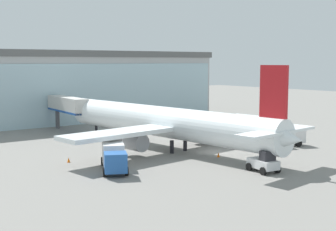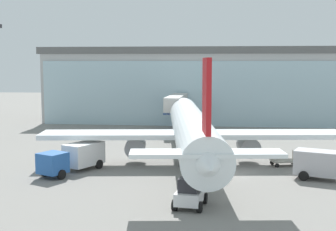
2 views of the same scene
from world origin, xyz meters
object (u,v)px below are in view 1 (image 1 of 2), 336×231
at_px(airplane, 167,123).
at_px(safety_cone_nose, 218,155).
at_px(safety_cone_wingtip, 69,160).
at_px(jet_bridge, 67,105).
at_px(baggage_cart, 226,139).
at_px(fuel_truck, 276,135).
at_px(pushback_tug, 264,163).
at_px(catering_truck, 114,156).

xyz_separation_m(airplane, safety_cone_nose, (1.88, -7.57, -3.23)).
height_order(safety_cone_nose, safety_cone_wingtip, same).
xyz_separation_m(jet_bridge, baggage_cart, (12.49, -23.55, -3.74)).
bearing_deg(fuel_truck, airplane, 173.63).
distance_m(safety_cone_nose, safety_cone_wingtip, 17.44).
height_order(fuel_truck, safety_cone_nose, fuel_truck).
xyz_separation_m(pushback_tug, safety_cone_wingtip, (-13.59, 16.73, -0.70)).
distance_m(jet_bridge, safety_cone_wingtip, 24.35).
relative_size(airplane, catering_truck, 5.34).
relative_size(pushback_tug, safety_cone_wingtip, 6.30).
distance_m(jet_bridge, safety_cone_nose, 30.59).
bearing_deg(pushback_tug, safety_cone_wingtip, 49.11).
bearing_deg(pushback_tug, baggage_cart, -22.77).
relative_size(airplane, safety_cone_nose, 72.56).
bearing_deg(catering_truck, baggage_cart, 129.73).
bearing_deg(airplane, fuel_truck, -124.31).
bearing_deg(safety_cone_wingtip, baggage_cart, -4.92).
xyz_separation_m(airplane, safety_cone_wingtip, (-13.40, 0.84, -3.23)).
bearing_deg(jet_bridge, safety_cone_wingtip, 158.33).
relative_size(jet_bridge, safety_cone_wingtip, 21.82).
bearing_deg(jet_bridge, airplane, -168.37).
bearing_deg(safety_cone_nose, safety_cone_wingtip, 151.17).
distance_m(jet_bridge, catering_truck, 29.17).
distance_m(airplane, catering_truck, 12.68).
xyz_separation_m(jet_bridge, safety_cone_nose, (4.68, -29.97, -3.97)).
relative_size(fuel_truck, pushback_tug, 2.19).
xyz_separation_m(catering_truck, safety_cone_wingtip, (-2.09, 6.20, -1.19)).
bearing_deg(airplane, baggage_cart, -101.62).
xyz_separation_m(airplane, pushback_tug, (0.19, -15.89, -2.53)).
bearing_deg(pushback_tug, safety_cone_nose, -1.46).
xyz_separation_m(jet_bridge, airplane, (2.80, -22.40, -0.74)).
bearing_deg(catering_truck, jet_bridge, -168.67).
bearing_deg(pushback_tug, airplane, 10.71).
height_order(jet_bridge, catering_truck, jet_bridge).
bearing_deg(fuel_truck, safety_cone_wingtip, -174.07).
distance_m(fuel_truck, pushback_tug, 15.34).
height_order(jet_bridge, safety_cone_wingtip, jet_bridge).
bearing_deg(catering_truck, safety_cone_wingtip, -133.03).
height_order(airplane, catering_truck, airplane).
xyz_separation_m(baggage_cart, safety_cone_nose, (-7.81, -6.42, -0.23)).
distance_m(fuel_truck, safety_cone_wingtip, 27.50).
relative_size(catering_truck, fuel_truck, 0.99).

